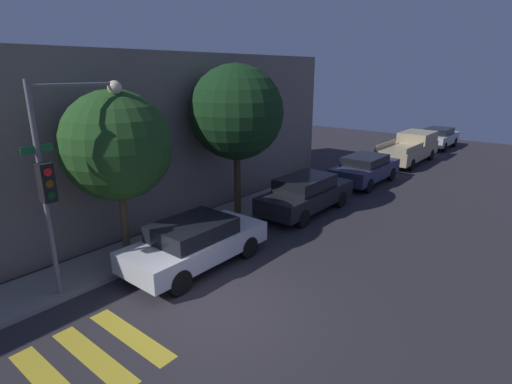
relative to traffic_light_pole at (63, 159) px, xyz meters
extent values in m
plane|color=#2D2B30|center=(1.49, -3.37, -3.48)|extent=(60.00, 60.00, 0.00)
cube|color=gray|center=(1.49, 0.75, -3.41)|extent=(26.00, 1.84, 0.14)
cube|color=slate|center=(1.49, 5.07, -0.42)|extent=(26.00, 6.00, 6.12)
cube|color=gold|center=(-2.00, -2.57, -3.48)|extent=(0.45, 2.60, 0.00)
cube|color=gold|center=(-1.14, -2.57, -3.48)|extent=(0.45, 2.60, 0.00)
cube|color=gold|center=(-0.27, -2.57, -3.48)|extent=(0.45, 2.60, 0.00)
cylinder|color=slate|center=(-0.51, 0.08, -0.83)|extent=(0.12, 0.12, 5.31)
cube|color=black|center=(-0.51, -0.13, -0.43)|extent=(0.30, 0.30, 0.90)
cylinder|color=red|center=(-0.51, -0.29, -0.16)|extent=(0.18, 0.02, 0.18)
cylinder|color=#593D0A|center=(-0.51, -0.29, -0.43)|extent=(0.18, 0.02, 0.18)
cylinder|color=#0C3819|center=(-0.51, -0.29, -0.70)|extent=(0.18, 0.02, 0.18)
cube|color=#19662D|center=(-0.51, 0.08, 0.31)|extent=(0.70, 0.02, 0.18)
cylinder|color=slate|center=(0.54, 0.08, 1.68)|extent=(2.09, 0.08, 0.08)
sphere|color=#F9E5B2|center=(1.58, 0.08, 1.58)|extent=(0.36, 0.36, 0.36)
cube|color=silver|center=(2.86, -1.27, -2.85)|extent=(4.33, 1.83, 0.59)
cube|color=black|center=(2.75, -1.27, -2.32)|extent=(2.25, 1.61, 0.47)
cylinder|color=black|center=(4.21, -0.45, -3.14)|extent=(0.68, 0.22, 0.68)
cylinder|color=black|center=(4.21, -2.10, -3.14)|extent=(0.68, 0.22, 0.68)
cylinder|color=black|center=(1.52, -0.45, -3.14)|extent=(0.68, 0.22, 0.68)
cylinder|color=black|center=(1.52, -2.10, -3.14)|extent=(0.68, 0.22, 0.68)
cube|color=black|center=(8.77, -1.27, -2.82)|extent=(4.68, 1.72, 0.65)
cube|color=black|center=(8.65, -1.27, -2.24)|extent=(2.43, 1.52, 0.51)
cylinder|color=black|center=(10.22, -0.50, -3.14)|extent=(0.68, 0.22, 0.68)
cylinder|color=black|center=(10.22, -2.04, -3.14)|extent=(0.68, 0.22, 0.68)
cylinder|color=black|center=(7.32, -0.50, -3.14)|extent=(0.68, 0.22, 0.68)
cylinder|color=black|center=(7.32, -2.04, -3.14)|extent=(0.68, 0.22, 0.68)
cube|color=#2D3351|center=(14.24, -1.27, -2.81)|extent=(4.45, 1.81, 0.67)
cube|color=black|center=(14.13, -1.27, -2.26)|extent=(2.32, 1.59, 0.42)
cylinder|color=black|center=(15.62, -0.46, -3.14)|extent=(0.68, 0.22, 0.68)
cylinder|color=black|center=(15.62, -2.08, -3.14)|extent=(0.68, 0.22, 0.68)
cylinder|color=black|center=(12.86, -0.46, -3.14)|extent=(0.68, 0.22, 0.68)
cylinder|color=black|center=(12.86, -2.08, -3.14)|extent=(0.68, 0.22, 0.68)
cube|color=tan|center=(20.25, -1.27, -2.76)|extent=(5.75, 1.92, 0.76)
cube|color=tan|center=(21.83, -1.27, -2.07)|extent=(2.59, 1.77, 0.63)
cube|color=tan|center=(18.81, -0.42, -2.24)|extent=(2.88, 0.08, 0.28)
cube|color=tan|center=(18.81, -2.12, -2.24)|extent=(2.88, 0.08, 0.28)
cylinder|color=black|center=(22.03, -0.40, -3.14)|extent=(0.68, 0.22, 0.68)
cylinder|color=black|center=(22.03, -2.14, -3.14)|extent=(0.68, 0.22, 0.68)
cylinder|color=black|center=(18.47, -0.40, -3.14)|extent=(0.68, 0.22, 0.68)
cylinder|color=black|center=(18.47, -2.14, -3.14)|extent=(0.68, 0.22, 0.68)
cube|color=#B7BABF|center=(26.63, -1.27, -2.80)|extent=(4.34, 1.81, 0.69)
cube|color=black|center=(26.52, -1.27, -2.24)|extent=(2.26, 1.59, 0.43)
cylinder|color=black|center=(27.97, -0.46, -3.14)|extent=(0.68, 0.22, 0.68)
cylinder|color=black|center=(27.97, -2.08, -3.14)|extent=(0.68, 0.22, 0.68)
cylinder|color=black|center=(25.28, -0.46, -3.14)|extent=(0.68, 0.22, 0.68)
cylinder|color=black|center=(25.28, -2.08, -3.14)|extent=(0.68, 0.22, 0.68)
cylinder|color=brown|center=(1.76, 0.56, -2.31)|extent=(0.21, 0.21, 2.35)
sphere|color=#234C1E|center=(1.76, 0.56, 0.01)|extent=(3.06, 3.06, 3.06)
cylinder|color=#42301E|center=(6.71, 0.56, -2.13)|extent=(0.25, 0.25, 2.71)
sphere|color=#143316|center=(6.71, 0.56, 0.53)|extent=(3.46, 3.46, 3.46)
camera|label=1|loc=(-4.22, -9.29, 2.01)|focal=28.00mm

